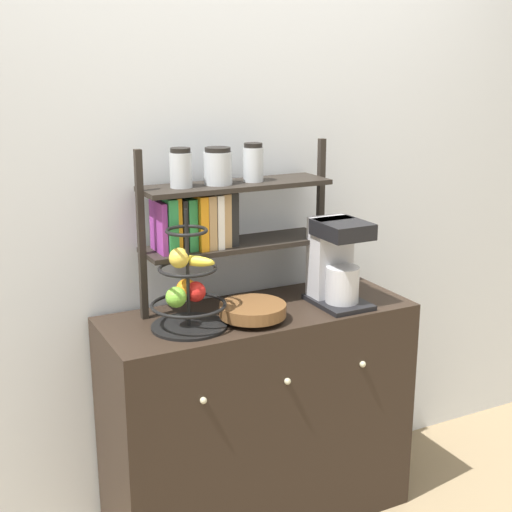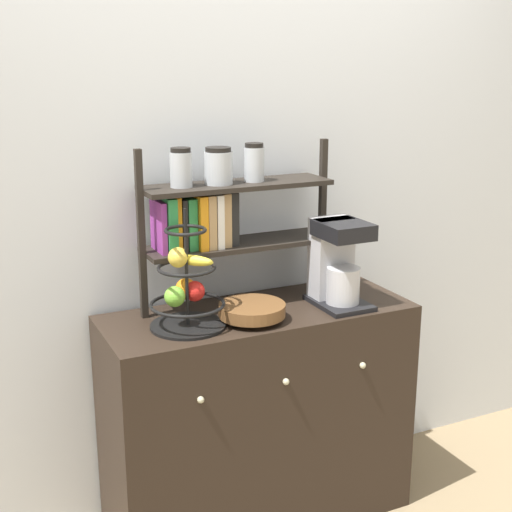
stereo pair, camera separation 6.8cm
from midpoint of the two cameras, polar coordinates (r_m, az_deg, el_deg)
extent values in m
cube|color=silver|center=(2.76, -1.46, 5.85)|extent=(7.00, 0.05, 2.60)
cube|color=black|center=(2.82, 0.90, -12.69)|extent=(1.16, 0.44, 0.86)
sphere|color=#B2AD8C|center=(2.41, -3.62, -11.42)|extent=(0.02, 0.02, 0.02)
sphere|color=#B2AD8C|center=(2.53, 3.20, -10.01)|extent=(0.02, 0.02, 0.02)
sphere|color=#B2AD8C|center=(2.69, 9.26, -8.64)|extent=(0.02, 0.02, 0.02)
cube|color=black|center=(2.72, 7.38, -3.75)|extent=(0.18, 0.25, 0.02)
cube|color=#B7B7BC|center=(2.73, 6.73, -0.10)|extent=(0.15, 0.10, 0.31)
cylinder|color=#B7B7BC|center=(2.68, 7.70, -2.33)|extent=(0.13, 0.13, 0.14)
cube|color=black|center=(2.63, 7.74, 2.08)|extent=(0.17, 0.20, 0.06)
cylinder|color=black|center=(2.50, -4.68, -5.57)|extent=(0.26, 0.26, 0.01)
cylinder|color=black|center=(2.43, -4.79, -0.95)|extent=(0.01, 0.01, 0.41)
torus|color=black|center=(2.47, -4.72, -3.87)|extent=(0.26, 0.26, 0.01)
torus|color=black|center=(2.43, -4.79, -0.95)|extent=(0.20, 0.20, 0.01)
torus|color=black|center=(2.39, -4.86, 2.07)|extent=(0.14, 0.14, 0.01)
sphere|color=red|center=(2.49, -4.15, -2.83)|extent=(0.07, 0.07, 0.07)
sphere|color=#6BAD33|center=(2.44, -5.72, -3.25)|extent=(0.07, 0.07, 0.07)
sphere|color=orange|center=(2.51, -4.85, -2.64)|extent=(0.08, 0.08, 0.08)
ellipsoid|color=yellow|center=(2.43, -4.23, -0.36)|extent=(0.13, 0.14, 0.04)
sphere|color=gold|center=(2.43, -5.45, -0.11)|extent=(0.07, 0.07, 0.07)
cylinder|color=brown|center=(2.55, 0.45, -4.99)|extent=(0.13, 0.13, 0.02)
cylinder|color=brown|center=(2.53, 0.45, -4.33)|extent=(0.24, 0.24, 0.04)
cube|color=black|center=(2.52, -8.40, 1.61)|extent=(0.02, 0.02, 0.61)
cube|color=black|center=(2.81, 6.01, 3.16)|extent=(0.02, 0.02, 0.61)
cube|color=black|center=(2.66, -0.79, 0.92)|extent=(0.71, 0.20, 0.02)
cube|color=black|center=(2.61, -0.81, 5.69)|extent=(0.71, 0.20, 0.02)
cube|color=#8C338C|center=(2.53, -7.03, 2.38)|extent=(0.02, 0.14, 0.18)
cube|color=#2D8C47|center=(2.54, -6.39, 2.59)|extent=(0.03, 0.16, 0.20)
cube|color=orange|center=(2.55, -5.78, 2.66)|extent=(0.02, 0.12, 0.20)
cube|color=black|center=(2.56, -5.33, 2.60)|extent=(0.02, 0.12, 0.19)
cube|color=#2D8C47|center=(2.57, -4.71, 2.67)|extent=(0.03, 0.12, 0.19)
cube|color=orange|center=(2.58, -4.01, 2.85)|extent=(0.03, 0.16, 0.20)
cube|color=tan|center=(2.59, -3.34, 2.92)|extent=(0.03, 0.16, 0.20)
cube|color=white|center=(2.60, -2.70, 2.98)|extent=(0.03, 0.16, 0.20)
cube|color=tan|center=(2.61, -2.08, 3.05)|extent=(0.03, 0.13, 0.20)
cube|color=black|center=(2.62, -1.42, 3.11)|extent=(0.03, 0.12, 0.20)
cylinder|color=#ADB2B7|center=(2.52, -5.24, 6.89)|extent=(0.08, 0.08, 0.12)
cylinder|color=black|center=(2.51, -5.28, 8.45)|extent=(0.07, 0.07, 0.02)
cylinder|color=#ADB2B7|center=(2.58, -2.26, 7.05)|extent=(0.10, 0.10, 0.12)
cylinder|color=black|center=(2.57, -2.28, 8.52)|extent=(0.09, 0.09, 0.02)
cylinder|color=#ADB2B7|center=(2.63, 0.60, 7.33)|extent=(0.08, 0.08, 0.13)
cylinder|color=black|center=(2.62, 0.60, 8.86)|extent=(0.07, 0.07, 0.02)
camera|label=1|loc=(0.03, -89.24, 0.21)|focal=50.00mm
camera|label=2|loc=(0.03, 90.76, -0.21)|focal=50.00mm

